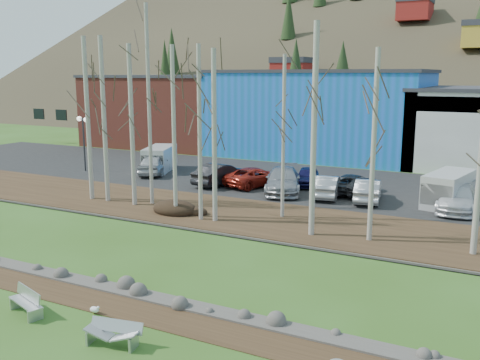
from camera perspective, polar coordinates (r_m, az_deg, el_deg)
The scene contains 36 objects.
ground at distance 17.74m, azimuth -15.49°, elevation -15.69°, with size 200.00×200.00×0.00m, color #325518.
dirt_strip at distance 19.15m, azimuth -11.14°, elevation -13.33°, with size 80.00×1.80×0.03m, color #382616.
near_bank_rocks at distance 19.88m, azimuth -9.32°, elevation -12.37°, with size 80.00×0.80×0.50m, color #47423D, non-canonical shape.
river at distance 23.05m, azimuth -3.20°, elevation -8.85°, with size 80.00×8.00×0.90m, color #121C33, non-canonical shape.
far_bank_rocks at distance 26.48m, azimuth 1.31°, elevation -6.15°, with size 80.00×0.80×0.46m, color #47423D, non-canonical shape.
far_bank at distance 29.25m, azimuth 4.06°, elevation -4.32°, with size 80.00×7.00×0.15m, color #382616.
parking_lot at distance 38.87m, azimuth 10.16°, elevation -0.57°, with size 80.00×14.00×0.14m, color black.
building_brick at distance 61.53m, azimuth -7.63°, elevation 7.42°, with size 16.32×12.24×7.80m.
building_blue at distance 53.36m, azimuth 8.60°, elevation 7.09°, with size 20.40×12.24×8.30m.
hillside at distance 96.55m, azimuth 21.39°, elevation 16.21°, with size 160.00×72.00×35.00m, color #362E20, non-canonical shape.
bench_intact at distance 19.70m, azimuth -21.80°, elevation -11.97°, with size 1.74×0.98×0.84m.
bench_damaged at distance 16.86m, azimuth -13.35°, elevation -15.62°, with size 1.75×0.83×0.75m.
seagull at distance 19.04m, azimuth -15.23°, elevation -13.17°, with size 0.43×0.20×0.31m.
dirt_mound at distance 30.69m, azimuth -6.98°, elevation -2.98°, with size 2.70×1.91×0.53m, color black.
birch_0 at distance 33.58m, azimuth -14.29°, elevation 6.19°, with size 0.28×0.28×10.00m.
birch_1 at distance 32.23m, azimuth -9.68°, elevation 7.74°, with size 0.22×0.22×11.75m.
birch_2 at distance 32.23m, azimuth -11.47°, elevation 5.65°, with size 0.27×0.27×9.49m.
birch_3 at distance 28.38m, azimuth -4.32°, elevation 4.91°, with size 0.23×0.23×9.29m.
birch_4 at distance 28.07m, azimuth -2.76°, elevation 4.62°, with size 0.26×0.26×9.06m.
birch_5 at distance 28.94m, azimuth 4.66°, elevation 4.54°, with size 0.20×0.20×8.80m.
birch_6 at distance 25.40m, azimuth 14.06°, elevation 3.46°, with size 0.23×0.23×8.94m.
birch_7 at distance 25.69m, azimuth 7.90°, elevation 5.16°, with size 0.28×0.28×10.17m.
birch_10 at distance 34.45m, azimuth -15.92°, elevation 6.22°, with size 0.28×0.28×10.00m.
birch_11 at distance 29.26m, azimuth -7.06°, elevation 5.05°, with size 0.23×0.23×9.29m.
street_lamp at distance 44.97m, azimuth -16.39°, elevation 5.30°, with size 1.58×0.88×4.40m.
car_0 at distance 42.62m, azimuth -9.09°, elevation 1.67°, with size 1.86×4.61×1.57m, color #BCBCBE.
car_1 at distance 38.10m, azimuth -2.12°, elevation 0.64°, with size 1.61×4.63×1.52m, color black.
car_2 at distance 37.63m, azimuth 1.61°, elevation 0.36°, with size 2.20×4.77×1.33m, color #A02317.
car_3 at distance 35.75m, azimuth 4.61°, elevation -0.02°, with size 2.25×5.55×1.61m, color gray.
car_4 at distance 38.06m, azimuth 7.19°, elevation 0.37°, with size 1.52×3.78×1.29m, color #161649.
car_5 at distance 34.05m, azimuth 13.50°, elevation -1.05°, with size 1.49×4.26×1.40m, color #A5A5A7.
car_6 at distance 36.13m, azimuth 11.99°, elevation -0.39°, with size 2.11×4.57×1.27m, color #272729.
car_7 at distance 33.37m, azimuth 22.21°, elevation -1.77°, with size 2.06×5.08×1.47m, color silver.
car_8 at distance 34.74m, azimuth 9.31°, elevation -0.65°, with size 1.49×4.26×1.40m, color #A5A5A7.
van_white at distance 34.29m, azimuth 21.29°, elevation -0.93°, with size 2.77×4.85×2.00m.
van_grey at distance 44.02m, azimuth -8.63°, elevation 2.23°, with size 3.28×4.79×1.94m.
Camera 1 is at (11.00, -11.44, 7.92)m, focal length 40.00 mm.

